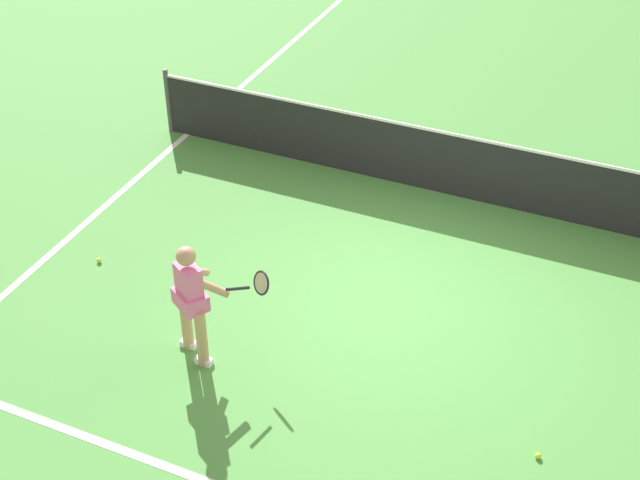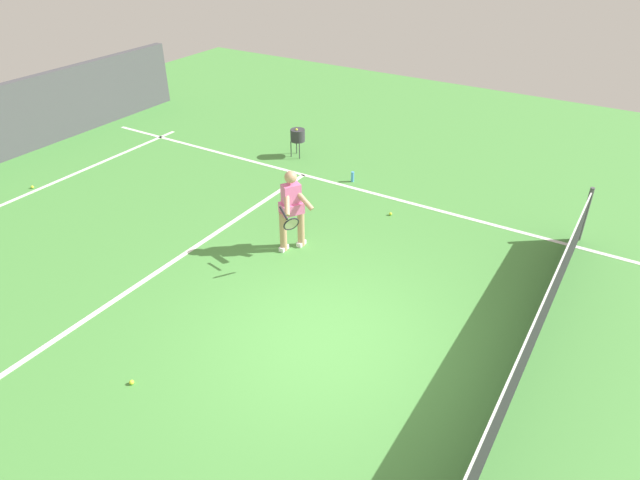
{
  "view_description": "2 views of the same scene",
  "coord_description": "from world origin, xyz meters",
  "px_view_note": "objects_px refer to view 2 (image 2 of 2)",
  "views": [
    {
      "loc": [
        2.6,
        -8.35,
        7.26
      ],
      "look_at": [
        -0.99,
        -0.21,
        0.82
      ],
      "focal_mm": 50.7,
      "sensor_mm": 36.0,
      "label": 1
    },
    {
      "loc": [
        5.43,
        3.21,
        5.59
      ],
      "look_at": [
        -1.14,
        -0.82,
        0.86
      ],
      "focal_mm": 31.48,
      "sensor_mm": 36.0,
      "label": 2
    }
  ],
  "objects_px": {
    "tennis_ball_mid": "(32,187)",
    "water_bottle": "(353,177)",
    "tennis_player": "(292,208)",
    "tennis_ball_far": "(132,382)",
    "tennis_ball_near": "(391,214)",
    "ball_hopper": "(298,135)"
  },
  "relations": [
    {
      "from": "tennis_ball_far",
      "to": "ball_hopper",
      "type": "distance_m",
      "value": 8.03
    },
    {
      "from": "tennis_ball_near",
      "to": "ball_hopper",
      "type": "relative_size",
      "value": 0.09
    },
    {
      "from": "tennis_ball_mid",
      "to": "water_bottle",
      "type": "xyz_separation_m",
      "value": [
        -4.06,
        5.96,
        0.09
      ]
    },
    {
      "from": "tennis_ball_far",
      "to": "tennis_ball_near",
      "type": "bearing_deg",
      "value": 171.14
    },
    {
      "from": "tennis_ball_mid",
      "to": "tennis_ball_far",
      "type": "bearing_deg",
      "value": 65.04
    },
    {
      "from": "tennis_ball_mid",
      "to": "water_bottle",
      "type": "relative_size",
      "value": 0.28
    },
    {
      "from": "ball_hopper",
      "to": "water_bottle",
      "type": "relative_size",
      "value": 3.1
    },
    {
      "from": "water_bottle",
      "to": "tennis_ball_near",
      "type": "bearing_deg",
      "value": 55.26
    },
    {
      "from": "tennis_ball_near",
      "to": "water_bottle",
      "type": "relative_size",
      "value": 0.28
    },
    {
      "from": "tennis_ball_near",
      "to": "tennis_ball_mid",
      "type": "distance_m",
      "value": 8.01
    },
    {
      "from": "tennis_ball_near",
      "to": "water_bottle",
      "type": "xyz_separation_m",
      "value": [
        -1.0,
        -1.44,
        0.09
      ]
    },
    {
      "from": "tennis_ball_mid",
      "to": "ball_hopper",
      "type": "height_order",
      "value": "ball_hopper"
    },
    {
      "from": "tennis_player",
      "to": "tennis_ball_far",
      "type": "xyz_separation_m",
      "value": [
        3.97,
        0.06,
        -0.81
      ]
    },
    {
      "from": "tennis_player",
      "to": "water_bottle",
      "type": "distance_m",
      "value": 3.21
    },
    {
      "from": "tennis_ball_mid",
      "to": "ball_hopper",
      "type": "distance_m",
      "value": 6.21
    },
    {
      "from": "tennis_ball_mid",
      "to": "tennis_player",
      "type": "bearing_deg",
      "value": 98.58
    },
    {
      "from": "tennis_ball_near",
      "to": "tennis_ball_far",
      "type": "relative_size",
      "value": 1.0
    },
    {
      "from": "tennis_player",
      "to": "tennis_ball_far",
      "type": "bearing_deg",
      "value": 0.82
    },
    {
      "from": "ball_hopper",
      "to": "tennis_ball_far",
      "type": "bearing_deg",
      "value": 17.23
    },
    {
      "from": "ball_hopper",
      "to": "tennis_ball_near",
      "type": "bearing_deg",
      "value": 64.46
    },
    {
      "from": "tennis_ball_near",
      "to": "tennis_ball_far",
      "type": "distance_m",
      "value": 6.14
    },
    {
      "from": "tennis_ball_near",
      "to": "ball_hopper",
      "type": "distance_m",
      "value": 3.72
    }
  ]
}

